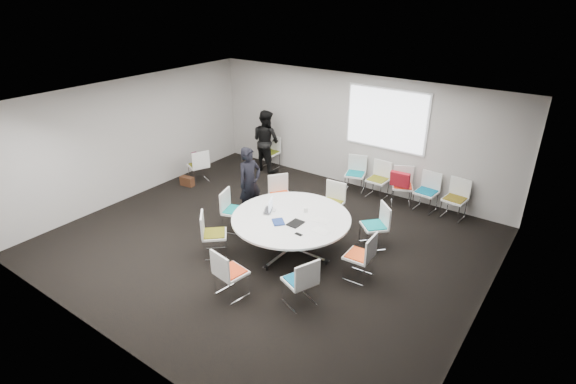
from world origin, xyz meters
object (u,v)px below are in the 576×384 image
Objects in this scene: chair_back_b at (377,186)px; chair_person_back at (270,158)px; chair_back_d at (426,199)px; conference_table at (291,226)px; chair_spare_left at (199,172)px; laptop at (271,211)px; cup at (306,210)px; person_back at (266,141)px; chair_ring_h at (300,290)px; chair_ring_a at (359,264)px; maroon_bag at (198,159)px; chair_ring_e at (235,218)px; person_main at (250,183)px; chair_back_e at (454,206)px; chair_ring_f at (214,242)px; chair_ring_b at (374,234)px; chair_back_a at (355,181)px; chair_ring_g at (231,281)px; chair_ring_d at (281,203)px; chair_ring_c at (331,210)px; chair_back_c at (402,193)px; brown_bag at (187,181)px.

chair_back_b and chair_person_back have the same top height.
conference_table is at bearing 69.63° from chair_back_d.
laptop is at bearing -89.23° from chair_spare_left.
person_back is at bearing 138.80° from cup.
chair_back_d is at bearing 16.21° from chair_ring_h.
chair_back_d is at bearing -177.68° from chair_back_b.
chair_ring_a is 2.20× the size of maroon_bag.
laptop is (2.49, -3.20, 0.47)m from chair_person_back.
person_main reaches higher than chair_ring_e.
person_main is at bearing 30.79° from laptop.
chair_ring_f is at bearing 57.96° from chair_back_e.
chair_ring_a is at bearing 145.72° from chair_ring_b.
person_back is at bearing -12.19° from chair_back_a.
chair_ring_g is 2.20× the size of maroon_bag.
chair_ring_e is 1.00× the size of chair_back_b.
maroon_bag is at bearing 68.37° from person_back.
chair_ring_d is 3.28m from chair_back_d.
chair_ring_d is at bearing 12.91° from chair_ring_c.
laptop is at bearing 114.34° from chair_ring_g.
chair_ring_b and chair_ring_c have the same top height.
chair_ring_f is 0.52× the size of person_back.
chair_back_c and chair_person_back have the same top height.
person_main reaches higher than chair_ring_b.
chair_ring_a is at bearing 84.33° from chair_back_e.
chair_ring_a is 1.00× the size of chair_ring_f.
person_main is (-0.45, 1.60, 0.53)m from chair_ring_f.
chair_back_a and chair_back_d have the same top height.
brown_bag is (-5.42, -2.20, -0.16)m from chair_back_d.
chair_ring_f is 1.75m from person_main.
chair_ring_c is at bearing 6.90° from brown_bag.
chair_back_e is (2.43, 0.00, 0.00)m from chair_back_a.
chair_back_e is at bearing -177.68° from chair_back_b.
chair_ring_h is at bearing 66.76° from chair_back_c.
chair_ring_f is 2.44× the size of brown_bag.
chair_ring_a is 3.20m from chair_back_d.
brown_bag is at bearing 65.78° from chair_person_back.
chair_ring_a is at bearing 72.01° from chair_ring_e.
chair_ring_a is 9.78× the size of cup.
person_main reaches higher than chair_ring_f.
chair_ring_a is at bearing 67.60° from chair_ring_f.
person_main reaches higher than chair_ring_g.
chair_ring_e is 0.99m from chair_ring_f.
person_main is 4.70× the size of laptop.
chair_ring_d is 2.20× the size of maroon_bag.
chair_ring_a is 1.00× the size of chair_ring_c.
chair_back_c is at bearing -178.47° from chair_back_b.
chair_ring_e is at bearing -178.86° from conference_table.
chair_back_a is (-1.77, 3.20, 0.00)m from chair_ring_a.
chair_ring_a is at bearing 143.78° from chair_person_back.
chair_back_c is 3.57m from person_main.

